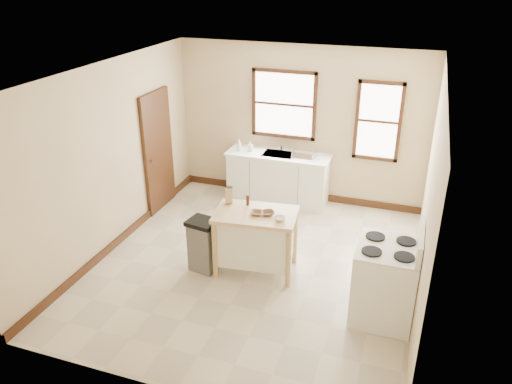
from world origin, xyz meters
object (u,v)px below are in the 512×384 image
at_px(soap_bottle_b, 250,146).
at_px(kitchen_island, 256,242).
at_px(dish_rack, 304,154).
at_px(bowl_c, 280,219).
at_px(soap_bottle_a, 239,145).
at_px(bowl_b, 268,213).
at_px(bowl_a, 256,213).
at_px(gas_stove, 386,272).
at_px(pepper_grinder, 248,200).
at_px(knife_block, 229,196).
at_px(trash_bin, 204,245).

xyz_separation_m(soap_bottle_b, kitchen_island, (0.88, -2.26, -0.55)).
height_order(dish_rack, bowl_c, dish_rack).
xyz_separation_m(kitchen_island, bowl_c, (0.37, -0.10, 0.48)).
distance_m(soap_bottle_a, bowl_b, 2.54).
xyz_separation_m(soap_bottle_b, bowl_a, (0.90, -2.30, -0.07)).
height_order(dish_rack, gas_stove, gas_stove).
xyz_separation_m(pepper_grinder, bowl_c, (0.56, -0.30, -0.05)).
bearing_deg(knife_block, kitchen_island, -45.55).
xyz_separation_m(dish_rack, bowl_a, (-0.09, -2.33, -0.03)).
bearing_deg(bowl_b, soap_bottle_b, 115.02).
distance_m(bowl_b, trash_bin, 1.06).
relative_size(dish_rack, pepper_grinder, 2.58).
bearing_deg(dish_rack, bowl_b, -102.34).
distance_m(soap_bottle_a, trash_bin, 2.55).
bearing_deg(soap_bottle_b, trash_bin, -93.59).
bearing_deg(soap_bottle_b, soap_bottle_a, -174.84).
height_order(bowl_c, trash_bin, bowl_c).
bearing_deg(kitchen_island, trash_bin, -169.38).
distance_m(soap_bottle_b, kitchen_island, 2.49).
height_order(kitchen_island, pepper_grinder, pepper_grinder).
xyz_separation_m(soap_bottle_b, pepper_grinder, (0.69, -2.07, -0.02)).
bearing_deg(knife_block, gas_stove, -40.37).
height_order(pepper_grinder, bowl_b, pepper_grinder).
distance_m(kitchen_island, gas_stove, 1.88).
xyz_separation_m(pepper_grinder, trash_bin, (-0.52, -0.42, -0.60)).
distance_m(dish_rack, bowl_a, 2.33).
xyz_separation_m(soap_bottle_a, knife_block, (0.62, -2.05, -0.01)).
height_order(soap_bottle_b, dish_rack, soap_bottle_b).
bearing_deg(soap_bottle_b, knife_block, -86.31).
height_order(bowl_a, trash_bin, bowl_a).
bearing_deg(soap_bottle_a, bowl_b, -36.00).
distance_m(soap_bottle_a, kitchen_island, 2.53).
bearing_deg(dish_rack, bowl_a, -106.14).
bearing_deg(gas_stove, bowl_a, 167.19).
xyz_separation_m(kitchen_island, knife_block, (-0.47, 0.17, 0.56)).
xyz_separation_m(soap_bottle_b, dish_rack, (0.99, 0.03, -0.04)).
distance_m(dish_rack, knife_block, 2.20).
bearing_deg(bowl_c, bowl_a, 170.11).
xyz_separation_m(pepper_grinder, bowl_a, (0.21, -0.23, -0.05)).
bearing_deg(trash_bin, knife_block, 67.83).
bearing_deg(kitchen_island, soap_bottle_b, 104.62).
distance_m(soap_bottle_b, bowl_b, 2.49).
xyz_separation_m(soap_bottle_a, trash_bin, (0.37, -2.44, -0.63)).
relative_size(knife_block, bowl_c, 1.31).
relative_size(kitchen_island, bowl_c, 7.35).
distance_m(soap_bottle_a, pepper_grinder, 2.21).
bearing_deg(bowl_b, soap_bottle_a, 119.55).
bearing_deg(soap_bottle_a, gas_stove, -18.14).
distance_m(soap_bottle_b, bowl_c, 2.67).
bearing_deg(trash_bin, kitchen_island, 26.95).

